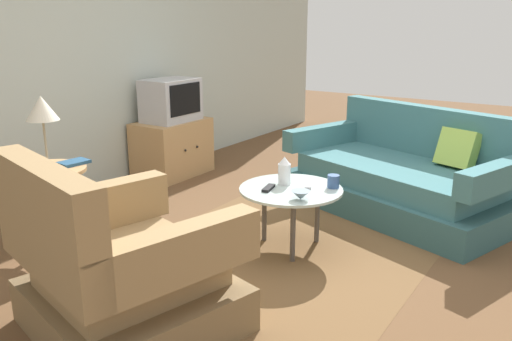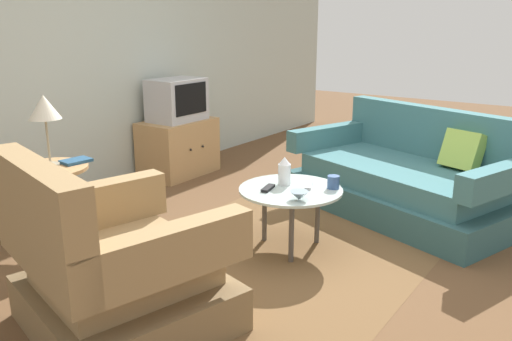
{
  "view_description": "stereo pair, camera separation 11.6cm",
  "coord_description": "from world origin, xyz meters",
  "px_view_note": "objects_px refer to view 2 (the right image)",
  "views": [
    {
      "loc": [
        -2.92,
        -1.5,
        1.57
      ],
      "look_at": [
        0.04,
        0.44,
        0.55
      ],
      "focal_mm": 36.65,
      "sensor_mm": 36.0,
      "label": 1
    },
    {
      "loc": [
        -2.86,
        -1.59,
        1.57
      ],
      "look_at": [
        0.04,
        0.44,
        0.55
      ],
      "focal_mm": 36.65,
      "sensor_mm": 36.0,
      "label": 2
    }
  ],
  "objects_px": {
    "couch": "(407,180)",
    "television": "(177,100)",
    "mug": "(334,182)",
    "tv_stand": "(178,147)",
    "coffee_table": "(291,194)",
    "book": "(76,161)",
    "armchair": "(114,272)",
    "side_table": "(51,189)",
    "vase": "(284,171)",
    "table_lamp": "(44,109)",
    "tv_remote_silver": "(309,185)",
    "bowl": "(299,196)",
    "tv_remote_dark": "(268,188)"
  },
  "relations": [
    {
      "from": "coffee_table",
      "to": "table_lamp",
      "type": "bearing_deg",
      "value": 122.89
    },
    {
      "from": "book",
      "to": "side_table",
      "type": "bearing_deg",
      "value": 169.51
    },
    {
      "from": "tv_remote_dark",
      "to": "book",
      "type": "xyz_separation_m",
      "value": [
        -0.63,
        1.24,
        0.14
      ]
    },
    {
      "from": "bowl",
      "to": "tv_remote_silver",
      "type": "distance_m",
      "value": 0.29
    },
    {
      "from": "coffee_table",
      "to": "mug",
      "type": "xyz_separation_m",
      "value": [
        0.18,
        -0.24,
        0.09
      ]
    },
    {
      "from": "coffee_table",
      "to": "tv_remote_silver",
      "type": "relative_size",
      "value": 4.17
    },
    {
      "from": "book",
      "to": "tv_stand",
      "type": "bearing_deg",
      "value": 25.95
    },
    {
      "from": "vase",
      "to": "tv_remote_dark",
      "type": "height_order",
      "value": "vase"
    },
    {
      "from": "book",
      "to": "table_lamp",
      "type": "bearing_deg",
      "value": 168.81
    },
    {
      "from": "vase",
      "to": "tv_remote_dark",
      "type": "relative_size",
      "value": 1.24
    },
    {
      "from": "television",
      "to": "mug",
      "type": "height_order",
      "value": "television"
    },
    {
      "from": "mug",
      "to": "tv_remote_silver",
      "type": "relative_size",
      "value": 0.76
    },
    {
      "from": "couch",
      "to": "television",
      "type": "height_order",
      "value": "television"
    },
    {
      "from": "couch",
      "to": "tv_stand",
      "type": "distance_m",
      "value": 2.37
    },
    {
      "from": "coffee_table",
      "to": "mug",
      "type": "distance_m",
      "value": 0.31
    },
    {
      "from": "side_table",
      "to": "mug",
      "type": "bearing_deg",
      "value": -56.25
    },
    {
      "from": "bowl",
      "to": "tv_remote_dark",
      "type": "xyz_separation_m",
      "value": [
        0.06,
        0.28,
        -0.02
      ]
    },
    {
      "from": "mug",
      "to": "book",
      "type": "relative_size",
      "value": 0.61
    },
    {
      "from": "armchair",
      "to": "mug",
      "type": "height_order",
      "value": "armchair"
    },
    {
      "from": "table_lamp",
      "to": "tv_stand",
      "type": "bearing_deg",
      "value": 16.21
    },
    {
      "from": "tv_stand",
      "to": "bowl",
      "type": "relative_size",
      "value": 6.14
    },
    {
      "from": "mug",
      "to": "book",
      "type": "xyz_separation_m",
      "value": [
        -0.92,
        1.6,
        0.11
      ]
    },
    {
      "from": "coffee_table",
      "to": "tv_stand",
      "type": "relative_size",
      "value": 0.93
    },
    {
      "from": "couch",
      "to": "book",
      "type": "height_order",
      "value": "couch"
    },
    {
      "from": "couch",
      "to": "coffee_table",
      "type": "relative_size",
      "value": 2.87
    },
    {
      "from": "television",
      "to": "vase",
      "type": "xyz_separation_m",
      "value": [
        -0.88,
        -1.85,
        -0.25
      ]
    },
    {
      "from": "side_table",
      "to": "television",
      "type": "bearing_deg",
      "value": 15.76
    },
    {
      "from": "armchair",
      "to": "television",
      "type": "relative_size",
      "value": 2.12
    },
    {
      "from": "coffee_table",
      "to": "book",
      "type": "height_order",
      "value": "book"
    },
    {
      "from": "mug",
      "to": "tv_remote_silver",
      "type": "bearing_deg",
      "value": 114.0
    },
    {
      "from": "couch",
      "to": "tv_stand",
      "type": "height_order",
      "value": "couch"
    },
    {
      "from": "tv_stand",
      "to": "table_lamp",
      "type": "xyz_separation_m",
      "value": [
        -1.84,
        -0.54,
        0.7
      ]
    },
    {
      "from": "tv_remote_silver",
      "to": "table_lamp",
      "type": "bearing_deg",
      "value": 99.96
    },
    {
      "from": "tv_remote_silver",
      "to": "book",
      "type": "distance_m",
      "value": 1.68
    },
    {
      "from": "tv_stand",
      "to": "television",
      "type": "relative_size",
      "value": 1.39
    },
    {
      "from": "television",
      "to": "tv_remote_silver",
      "type": "distance_m",
      "value": 2.21
    },
    {
      "from": "vase",
      "to": "side_table",
      "type": "bearing_deg",
      "value": 126.45
    },
    {
      "from": "side_table",
      "to": "vase",
      "type": "bearing_deg",
      "value": -53.55
    },
    {
      "from": "coffee_table",
      "to": "couch",
      "type": "bearing_deg",
      "value": -18.82
    },
    {
      "from": "armchair",
      "to": "side_table",
      "type": "bearing_deg",
      "value": 173.69
    },
    {
      "from": "couch",
      "to": "television",
      "type": "xyz_separation_m",
      "value": [
        -0.28,
        2.35,
        0.51
      ]
    },
    {
      "from": "couch",
      "to": "bowl",
      "type": "distance_m",
      "value": 1.41
    },
    {
      "from": "tv_stand",
      "to": "television",
      "type": "height_order",
      "value": "television"
    },
    {
      "from": "side_table",
      "to": "tv_remote_silver",
      "type": "distance_m",
      "value": 1.82
    },
    {
      "from": "couch",
      "to": "bowl",
      "type": "height_order",
      "value": "couch"
    },
    {
      "from": "side_table",
      "to": "mug",
      "type": "height_order",
      "value": "side_table"
    },
    {
      "from": "tv_stand",
      "to": "tv_remote_silver",
      "type": "relative_size",
      "value": 4.47
    },
    {
      "from": "tv_remote_silver",
      "to": "armchair",
      "type": "bearing_deg",
      "value": 144.33
    },
    {
      "from": "couch",
      "to": "vase",
      "type": "distance_m",
      "value": 1.28
    },
    {
      "from": "mug",
      "to": "bowl",
      "type": "distance_m",
      "value": 0.36
    }
  ]
}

